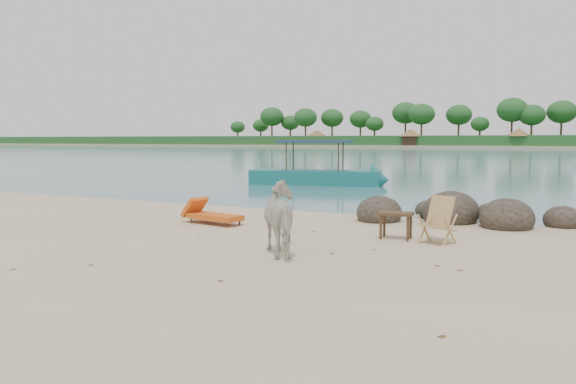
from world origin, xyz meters
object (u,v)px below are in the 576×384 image
boulders (470,216)px  lounge_chair (215,214)px  cow (285,220)px  deck_chair (437,222)px  boat_near (315,148)px  side_table (396,227)px

boulders → lounge_chair: 6.45m
cow → lounge_chair: 4.13m
lounge_chair → deck_chair: 5.55m
cow → deck_chair: (2.27, 2.35, -0.20)m
cow → boat_near: boat_near is taller
lounge_chair → boat_near: (-3.28, 13.29, 1.45)m
boulders → side_table: 3.23m
boulders → side_table: (-1.04, -3.06, 0.07)m
lounge_chair → boat_near: 13.77m
side_table → boat_near: bearing=116.1°
cow → side_table: size_ratio=2.26×
cow → lounge_chair: size_ratio=0.88×
boat_near → lounge_chair: bearing=-88.6°
side_table → deck_chair: (0.90, -0.13, 0.19)m
deck_chair → side_table: bearing=-163.0°
boulders → cow: (-2.42, -5.54, 0.46)m
side_table → lounge_chair: (-4.64, 0.02, -0.01)m
deck_chair → boat_near: 16.12m
cow → deck_chair: cow is taller
deck_chair → boat_near: size_ratio=0.14×
boulders → deck_chair: (-0.14, -3.19, 0.27)m
boulders → side_table: size_ratio=9.09×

